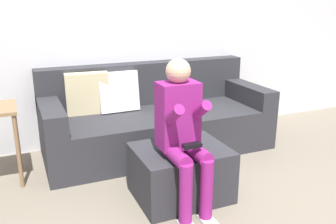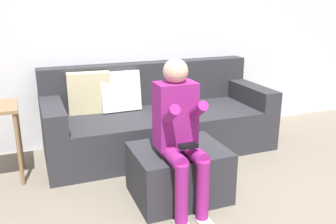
% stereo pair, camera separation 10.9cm
% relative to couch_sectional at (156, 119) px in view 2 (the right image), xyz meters
% --- Properties ---
extents(wall_back, '(6.34, 0.10, 2.65)m').
position_rel_couch_sectional_xyz_m(wall_back, '(0.12, 0.47, 0.99)').
color(wall_back, silver).
rests_on(wall_back, ground_plane).
extents(couch_sectional, '(2.44, 0.98, 0.92)m').
position_rel_couch_sectional_xyz_m(couch_sectional, '(0.00, 0.00, 0.00)').
color(couch_sectional, '#2D2D33').
rests_on(couch_sectional, ground_plane).
extents(ottoman, '(0.75, 0.60, 0.44)m').
position_rel_couch_sectional_xyz_m(ottoman, '(-0.19, -1.09, -0.11)').
color(ottoman, '#2D2D33').
rests_on(ottoman, ground_plane).
extents(person_seated, '(0.31, 0.61, 1.19)m').
position_rel_couch_sectional_xyz_m(person_seated, '(-0.25, -1.25, 0.34)').
color(person_seated, '#8C1E72').
rests_on(person_seated, ground_plane).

